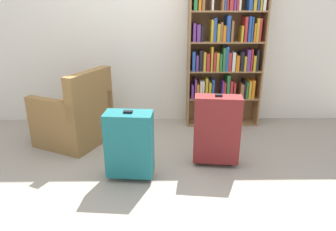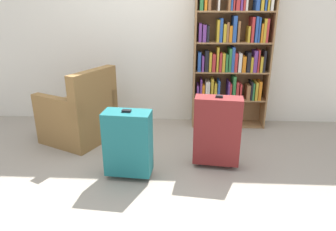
{
  "view_description": "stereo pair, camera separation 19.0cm",
  "coord_description": "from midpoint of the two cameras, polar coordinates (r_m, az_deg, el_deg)",
  "views": [
    {
      "loc": [
        0.08,
        -2.59,
        1.62
      ],
      "look_at": [
        0.13,
        0.27,
        0.55
      ],
      "focal_mm": 32.73,
      "sensor_mm": 36.0,
      "label": 1
    },
    {
      "loc": [
        0.27,
        -2.59,
        1.62
      ],
      "look_at": [
        0.13,
        0.27,
        0.55
      ],
      "focal_mm": 32.73,
      "sensor_mm": 36.0,
      "label": 2
    }
  ],
  "objects": [
    {
      "name": "suitcase_teal",
      "position": [
        2.93,
        -5.6,
        -5.13
      ],
      "size": [
        0.46,
        0.27,
        0.69
      ],
      "color": "#19666B",
      "rests_on": "ground"
    },
    {
      "name": "back_wall",
      "position": [
        4.26,
        0.55,
        16.16
      ],
      "size": [
        5.74,
        0.1,
        2.6
      ],
      "primitive_type": "cube",
      "color": "silver",
      "rests_on": "ground"
    },
    {
      "name": "mug",
      "position": [
        3.9,
        -7.8,
        -3.53
      ],
      "size": [
        0.12,
        0.08,
        0.1
      ],
      "color": "white",
      "rests_on": "ground"
    },
    {
      "name": "armchair",
      "position": [
        3.85,
        -14.67,
        -0.0
      ],
      "size": [
        0.93,
        0.93,
        0.9
      ],
      "color": "olive",
      "rests_on": "ground"
    },
    {
      "name": "suitcase_dark_red",
      "position": [
        3.14,
        10.85,
        -2.82
      ],
      "size": [
        0.48,
        0.25,
        0.77
      ],
      "color": "maroon",
      "rests_on": "ground"
    },
    {
      "name": "ground_plane",
      "position": [
        3.06,
        -0.86,
        -11.48
      ],
      "size": [
        10.05,
        10.05,
        0.0
      ],
      "primitive_type": "plane",
      "color": "#9E9384"
    },
    {
      "name": "bookshelf",
      "position": [
        4.14,
        13.13,
        11.47
      ],
      "size": [
        0.98,
        0.29,
        1.87
      ],
      "color": "olive",
      "rests_on": "ground"
    }
  ]
}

